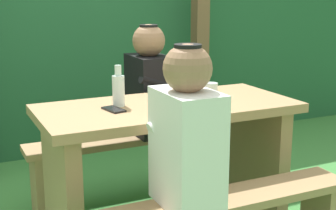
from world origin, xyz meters
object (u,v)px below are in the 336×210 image
Objects in this scene: person_white_shirt at (187,133)px; picnic_table at (168,148)px; bench_far at (133,154)px; cell_phone at (114,109)px; bottle_right at (118,89)px; drinking_glass at (211,91)px; bottle_left at (185,81)px; person_black_coat at (149,84)px.

picnic_table is at bearing 72.69° from person_white_shirt.
cell_phone is (-0.31, -0.55, 0.46)m from bench_far.
bottle_right reaches higher than cell_phone.
person_white_shirt reaches higher than drinking_glass.
person_white_shirt is at bearing -81.84° from bottle_right.
bottle_left is 0.40m from bottle_right.
person_black_coat is (0.12, 0.54, 0.25)m from picnic_table.
person_white_shirt reaches higher than bench_far.
cell_phone is at bearing -169.22° from bottle_left.
picnic_table is 1.00× the size of bench_far.
picnic_table is 0.62m from person_white_shirt.
bench_far is at bearing 106.78° from bottle_left.
cell_phone is (-0.45, -0.09, -0.10)m from bottle_left.
person_black_coat is 0.61m from bottle_right.
drinking_glass is 0.58m from cell_phone.
drinking_glass is at bearing -2.03° from picnic_table.
bench_far is 6.36× the size of bottle_right.
person_white_shirt is 3.27× the size of bottle_right.
person_white_shirt is at bearing -105.07° from person_black_coat.
drinking_glass is at bearing -64.49° from bench_far.
cell_phone is (-0.15, 0.53, 0.00)m from person_white_shirt.
person_black_coat reaches higher than drinking_glass.
bottle_left reaches higher than bottle_right.
drinking_glass is 0.69× the size of cell_phone.
person_white_shirt reaches higher than bottle_right.
person_black_coat reaches higher than bottle_right.
cell_phone is (-0.58, 0.00, -0.04)m from drinking_glass.
drinking_glass is at bearing -8.99° from bottle_right.
picnic_table is 0.41m from cell_phone.
bottle_left is at bearing -0.56° from cell_phone.
picnic_table is 0.39m from bottle_left.
person_white_shirt is 7.46× the size of drinking_glass.
bottle_left is at bearing 0.71° from bottle_right.
picnic_table is at bearing -150.97° from bottle_left.
bottle_right is (-0.52, 0.08, 0.04)m from drinking_glass.
drinking_glass is 0.16m from bottle_left.
person_black_coat is at bearing 74.93° from person_white_shirt.
person_black_coat reaches higher than bench_far.
bench_far is 1.19m from person_white_shirt.
bench_far is 1.95× the size of person_white_shirt.
bottle_left is at bearing 144.75° from drinking_glass.
person_white_shirt is 0.70m from bottle_left.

